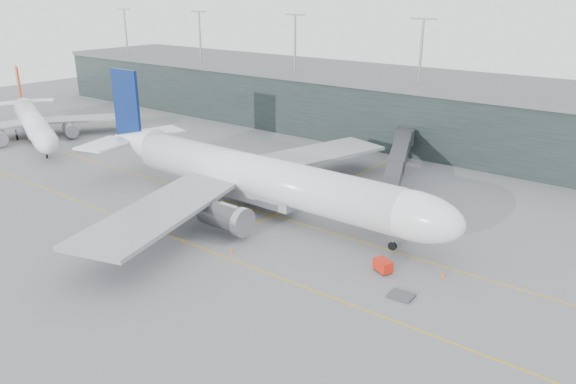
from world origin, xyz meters
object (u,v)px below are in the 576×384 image
Objects in this scene: second_aircraft at (33,123)px; gse_cart at (383,265)px; main_aircraft at (257,177)px; jet_bridge at (412,158)px.

second_aircraft reaches higher than gse_cart.
main_aircraft is 74.29m from second_aircraft.
jet_bridge is 14.90× the size of gse_cart.
second_aircraft is (-74.25, 1.84, -1.53)m from main_aircraft.
second_aircraft is at bearing 178.57° from main_aircraft.
second_aircraft is 17.93× the size of gse_cart.
jet_bridge is 0.83× the size of second_aircraft.
main_aircraft is at bearing -140.36° from jet_bridge.
main_aircraft is at bearing 20.80° from second_aircraft.
main_aircraft is 25.28× the size of gse_cart.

